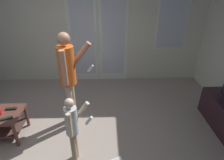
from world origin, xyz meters
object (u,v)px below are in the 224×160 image
Objects in this scene: person_child at (73,126)px; tv_remote_black at (7,119)px; person_adult at (68,73)px; dvd_remote_slim at (11,109)px.

tv_remote_black is (-1.05, 0.38, -0.16)m from person_child.
person_adult is 9.57× the size of dvd_remote_slim.
tv_remote_black is 1.00× the size of dvd_remote_slim.
dvd_remote_slim is at bearing 150.39° from person_child.
person_child is (0.16, -0.82, -0.35)m from person_adult.
person_adult is 1.56× the size of person_child.
dvd_remote_slim is at bearing 74.76° from tv_remote_black.
person_adult is 1.08m from dvd_remote_slim.
person_adult is at bearing 8.46° from dvd_remote_slim.
person_adult is 9.57× the size of tv_remote_black.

